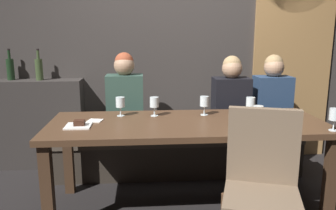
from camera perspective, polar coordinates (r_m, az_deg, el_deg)
name	(u,v)px	position (r m, az deg, el deg)	size (l,w,h in m)	color
ground	(186,206)	(2.99, 3.11, -16.66)	(9.00, 9.00, 0.00)	black
back_wall_tiled	(173,27)	(3.84, 0.93, 13.01)	(6.00, 0.12, 3.00)	#383330
arched_door	(294,39)	(4.12, 20.39, 10.33)	(0.90, 0.05, 2.55)	olive
back_counter	(32,124)	(3.95, -21.91, -2.93)	(1.10, 0.28, 0.95)	#2F2B29
dining_table	(187,132)	(2.74, 3.27, -4.59)	(2.20, 0.84, 0.74)	#412B1C
banquette_bench	(178,152)	(3.53, 1.65, -7.95)	(2.50, 0.44, 0.45)	#312A23
chair_near_side	(262,179)	(2.19, 15.53, -11.99)	(0.55, 0.55, 0.98)	#4C3321
diner_redhead	(125,95)	(3.39, -7.26, 1.64)	(0.36, 0.24, 0.80)	#2D473D
diner_bearded	(231,96)	(3.46, 10.56, 1.46)	(0.36, 0.24, 0.77)	black
diner_far_end	(272,95)	(3.62, 17.14, 1.66)	(0.36, 0.24, 0.77)	navy
wine_bottle_dark_red	(10,68)	(3.93, -25.03, 5.60)	(0.08, 0.08, 0.33)	black
wine_bottle_pale_label	(39,69)	(3.80, -20.90, 5.75)	(0.08, 0.08, 0.33)	#384728
wine_glass_near_right	(251,103)	(2.94, 13.74, 0.35)	(0.08, 0.08, 0.16)	silver
wine_glass_end_right	(258,113)	(2.61, 14.93, -1.25)	(0.08, 0.08, 0.16)	silver
wine_glass_near_left	(120,103)	(2.89, -8.04, 0.32)	(0.08, 0.08, 0.16)	silver
wine_glass_center_back	(154,103)	(2.87, -2.33, 0.40)	(0.08, 0.08, 0.16)	silver
wine_glass_far_left	(335,115)	(2.71, 26.27, -1.52)	(0.08, 0.08, 0.16)	silver
wine_glass_far_right	(204,102)	(2.92, 6.14, 0.47)	(0.08, 0.08, 0.16)	silver
dessert_plate	(79,125)	(2.65, -14.81, -3.23)	(0.19, 0.19, 0.05)	white
folded_napkin	(95,121)	(2.78, -12.19, -2.60)	(0.11, 0.10, 0.01)	silver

